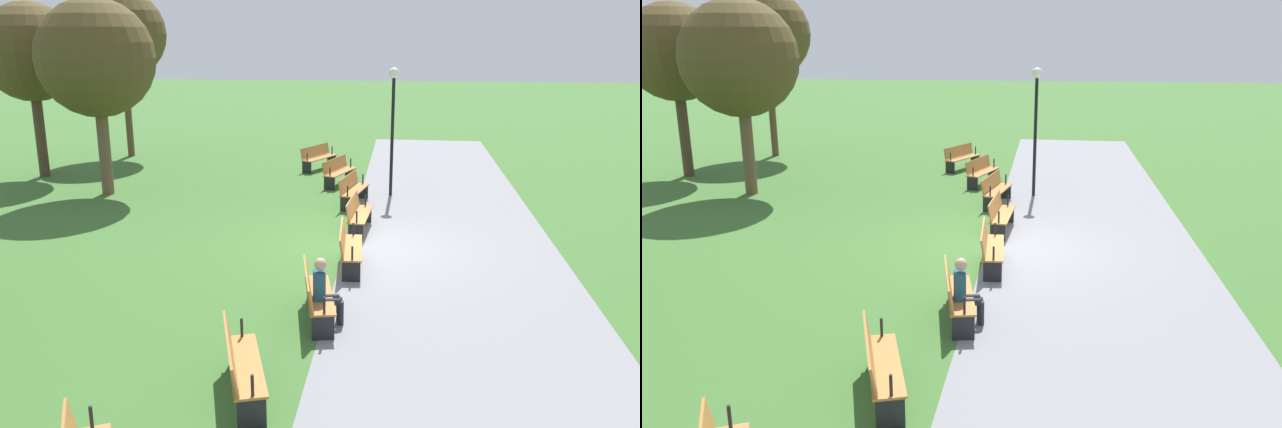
{
  "view_description": "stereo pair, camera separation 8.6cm",
  "coord_description": "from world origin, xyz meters",
  "views": [
    {
      "loc": [
        14.35,
        0.96,
        4.83
      ],
      "look_at": [
        0.0,
        -0.91,
        0.8
      ],
      "focal_mm": 35.72,
      "sensor_mm": 36.0,
      "label": 1
    },
    {
      "loc": [
        14.33,
        1.05,
        4.83
      ],
      "look_at": [
        0.0,
        -0.91,
        0.8
      ],
      "focal_mm": 35.72,
      "sensor_mm": 36.0,
      "label": 2
    }
  ],
  "objects": [
    {
      "name": "path_paving",
      "position": [
        0.0,
        2.18,
        0.0
      ],
      "size": [
        33.54,
        4.98,
        0.01
      ],
      "primitive_type": "cube",
      "color": "gray",
      "rests_on": "ground"
    },
    {
      "name": "lamp_post",
      "position": [
        -5.31,
        0.64,
        2.76
      ],
      "size": [
        0.32,
        0.32,
        3.95
      ],
      "color": "black",
      "rests_on": "ground"
    },
    {
      "name": "person_seated",
      "position": [
        4.2,
        -0.28,
        0.64
      ],
      "size": [
        0.4,
        0.56,
        1.2
      ],
      "rotation": [
        0.0,
        0.0,
        0.2
      ],
      "color": "navy",
      "rests_on": "ground"
    },
    {
      "name": "tree_2",
      "position": [
        -6.6,
        -11.76,
        4.32
      ],
      "size": [
        3.36,
        3.36,
        6.02
      ],
      "color": "#4C3828",
      "rests_on": "ground"
    },
    {
      "name": "tree_0",
      "position": [
        -10.92,
        -10.37,
        4.94
      ],
      "size": [
        3.52,
        3.52,
        6.72
      ],
      "color": "brown",
      "rests_on": "ground"
    },
    {
      "name": "bench_2",
      "position": [
        -4.03,
        -0.46,
        0.47
      ],
      "size": [
        1.86,
        0.82,
        0.89
      ],
      "rotation": [
        0.0,
        0.0,
        -0.2
      ],
      "color": "#B27538",
      "rests_on": "ground"
    },
    {
      "name": "tree_3",
      "position": [
        -4.39,
        -8.32,
        4.2
      ],
      "size": [
        3.57,
        3.57,
        6.01
      ],
      "color": "brown",
      "rests_on": "ground"
    },
    {
      "name": "bench_6",
      "position": [
        6.63,
        -1.16,
        0.47
      ],
      "size": [
        1.86,
        1.03,
        0.89
      ],
      "rotation": [
        0.0,
        0.0,
        0.33
      ],
      "color": "#B27538",
      "rests_on": "ground"
    },
    {
      "name": "bench_5",
      "position": [
        4.03,
        -0.46,
        0.47
      ],
      "size": [
        1.86,
        0.82,
        0.89
      ],
      "rotation": [
        0.0,
        0.0,
        0.2
      ],
      "color": "#B27538",
      "rests_on": "ground"
    },
    {
      "name": "bench_4",
      "position": [
        1.35,
        -0.11,
        0.47
      ],
      "size": [
        1.83,
        0.59,
        0.89
      ],
      "rotation": [
        0.0,
        0.0,
        0.07
      ],
      "color": "#B27538",
      "rests_on": "ground"
    },
    {
      "name": "bench_1",
      "position": [
        -6.63,
        -1.16,
        0.47
      ],
      "size": [
        1.86,
        1.03,
        0.89
      ],
      "rotation": [
        0.0,
        0.0,
        -0.33
      ],
      "color": "#B27538",
      "rests_on": "ground"
    },
    {
      "name": "bench_3",
      "position": [
        -1.35,
        -0.11,
        0.47
      ],
      "size": [
        1.83,
        0.59,
        0.89
      ],
      "rotation": [
        0.0,
        0.0,
        -0.07
      ],
      "color": "#B27538",
      "rests_on": "ground"
    },
    {
      "name": "ground_plane",
      "position": [
        0.0,
        0.0,
        0.0
      ],
      "size": [
        120.0,
        120.0,
        0.0
      ],
      "primitive_type": "plane",
      "color": "#3D6B2D"
    },
    {
      "name": "bench_0",
      "position": [
        -9.13,
        -2.18,
        0.47
      ],
      "size": [
        1.83,
        1.22,
        0.89
      ],
      "rotation": [
        0.0,
        0.0,
        -0.46
      ],
      "color": "#B27538",
      "rests_on": "ground"
    }
  ]
}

